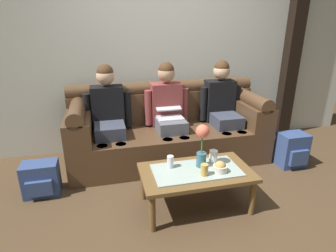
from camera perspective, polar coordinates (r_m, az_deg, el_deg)
The scene contains 15 objects.
ground_plane at distance 2.74m, azimuth 6.15°, elevation -16.99°, with size 14.00×14.00×0.00m, color #4C3823.
back_wall_patterned at distance 3.82m, azimuth -1.99°, elevation 17.26°, with size 6.00×0.12×2.90m, color silver.
timber_pillar at distance 4.55m, azimuth 24.40°, elevation 16.06°, with size 0.20×0.20×2.90m, color black.
couch at distance 3.54m, azimuth 0.00°, elevation -0.97°, with size 2.42×0.88×0.96m.
person_left at distance 3.35m, azimuth -12.16°, elevation 2.57°, with size 0.56×0.67×1.22m.
person_middle at distance 3.44m, azimuth 0.02°, elevation 3.51°, with size 0.56×0.67×1.22m.
person_right at distance 3.68m, azimuth 11.12°, elevation 4.25°, with size 0.56×0.67×1.22m.
coffee_table at distance 2.62m, azimuth 5.80°, elevation -9.97°, with size 1.02×0.58×0.40m.
flower_vase at distance 2.54m, azimuth 7.02°, elevation -3.32°, with size 0.13×0.13×0.42m.
snack_bowl at distance 2.57m, azimuth 10.68°, elevation -8.39°, with size 0.13×0.13×0.10m.
cup_near_left at distance 2.71m, azimuth 9.30°, elevation -6.21°, with size 0.08×0.08×0.12m, color white.
cup_near_right at distance 2.59m, azimuth 0.47°, elevation -7.37°, with size 0.06×0.06×0.12m, color silver.
cup_far_center at distance 2.49m, azimuth 7.50°, elevation -8.92°, with size 0.07×0.07×0.11m, color gold.
backpack_left at distance 3.14m, azimuth -24.67°, elevation -9.94°, with size 0.35×0.27×0.35m.
backpack_right at distance 3.71m, azimuth 24.17°, elevation -4.56°, with size 0.33×0.29×0.42m.
Camera 1 is at (-0.79, -2.03, 1.66)m, focal length 29.62 mm.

